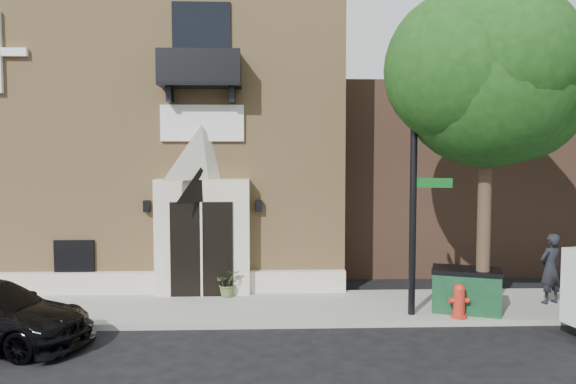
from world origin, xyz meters
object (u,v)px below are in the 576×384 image
object	(u,v)px
street_sign	(414,186)
pedestrian_near	(550,269)
fire_hydrant	(459,301)
dumpster	(466,290)

from	to	relation	value
street_sign	pedestrian_near	xyz separation A→B (m)	(3.84, 0.84, -2.21)
street_sign	fire_hydrant	distance (m)	2.93
fire_hydrant	dumpster	world-z (taller)	dumpster
fire_hydrant	dumpster	bearing A→B (deg)	55.94
fire_hydrant	pedestrian_near	size ratio (longest dim) A/B	0.45
street_sign	pedestrian_near	size ratio (longest dim) A/B	3.39
street_sign	fire_hydrant	bearing A→B (deg)	-6.12
street_sign	pedestrian_near	bearing A→B (deg)	25.57
fire_hydrant	pedestrian_near	distance (m)	3.10
dumpster	pedestrian_near	xyz separation A→B (m)	(2.45, 0.66, 0.37)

